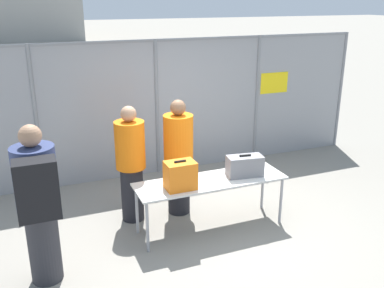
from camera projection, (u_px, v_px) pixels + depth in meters
name	position (u px, v px, depth m)	size (l,w,h in m)	color
ground_plane	(208.00, 229.00, 5.95)	(120.00, 120.00, 0.00)	gray
fence_section	(158.00, 106.00, 7.52)	(8.12, 0.07, 2.40)	gray
inspection_table	(211.00, 184.00, 5.77)	(2.07, 0.62, 0.72)	silver
suitcase_orange	(180.00, 175.00, 5.45)	(0.39, 0.27, 0.39)	orange
suitcase_grey	(245.00, 166.00, 5.86)	(0.52, 0.30, 0.31)	slate
traveler_hooded	(38.00, 201.00, 4.52)	(0.45, 0.70, 1.84)	#2D2D33
security_worker_near	(179.00, 156.00, 6.15)	(0.43, 0.43, 1.72)	black
security_worker_far	(131.00, 163.00, 5.95)	(0.42, 0.42, 1.68)	black
utility_trailer	(158.00, 121.00, 9.71)	(3.28, 2.15, 0.67)	silver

